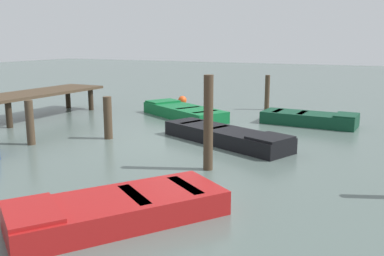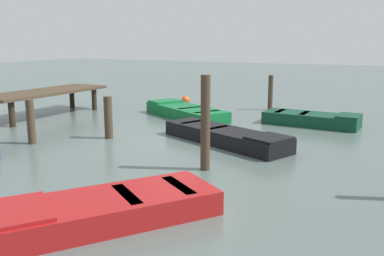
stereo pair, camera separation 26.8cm
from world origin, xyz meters
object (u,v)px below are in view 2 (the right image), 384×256
(dock_segment, at_px, (45,94))
(mooring_piling_near_right, at_px, (270,93))
(rowboat_dark_green, at_px, (312,119))
(mooring_piling_far_left, at_px, (31,122))
(mooring_piling_far_right, at_px, (108,118))
(rowboat_black, at_px, (226,136))
(mooring_piling_mid_right, at_px, (205,123))
(marker_buoy, at_px, (186,101))
(rowboat_red, at_px, (110,208))
(rowboat_green, at_px, (185,111))

(dock_segment, bearing_deg, mooring_piling_near_right, -52.53)
(mooring_piling_near_right, bearing_deg, rowboat_dark_green, -138.44)
(mooring_piling_far_left, bearing_deg, mooring_piling_far_right, -44.43)
(rowboat_black, bearing_deg, mooring_piling_mid_right, -55.01)
(mooring_piling_far_left, bearing_deg, marker_buoy, -5.33)
(rowboat_red, xyz_separation_m, mooring_piling_mid_right, (3.14, -0.16, 0.83))
(rowboat_red, relative_size, mooring_piling_far_right, 2.85)
(mooring_piling_mid_right, bearing_deg, mooring_piling_far_left, 90.00)
(dock_segment, distance_m, mooring_piling_far_left, 4.50)
(rowboat_green, height_order, mooring_piling_far_right, mooring_piling_far_right)
(rowboat_green, xyz_separation_m, marker_buoy, (2.12, 1.12, 0.07))
(rowboat_green, relative_size, rowboat_red, 1.12)
(mooring_piling_far_right, distance_m, marker_buoy, 6.20)
(marker_buoy, bearing_deg, rowboat_black, -142.37)
(mooring_piling_far_left, xyz_separation_m, mooring_piling_far_right, (1.49, -1.47, 0.00))
(rowboat_red, relative_size, marker_buoy, 7.26)
(rowboat_green, relative_size, rowboat_dark_green, 1.24)
(marker_buoy, bearing_deg, mooring_piling_far_right, -173.03)
(rowboat_red, distance_m, mooring_piling_far_right, 5.90)
(dock_segment, distance_m, rowboat_black, 7.75)
(rowboat_green, height_order, rowboat_black, same)
(mooring_piling_far_left, xyz_separation_m, mooring_piling_mid_right, (-0.00, -5.26, 0.43))
(mooring_piling_far_left, bearing_deg, rowboat_black, -62.69)
(dock_segment, distance_m, rowboat_green, 5.26)
(mooring_piling_far_left, distance_m, mooring_piling_near_right, 9.51)
(mooring_piling_far_left, bearing_deg, rowboat_dark_green, -45.81)
(rowboat_red, bearing_deg, mooring_piling_mid_right, -147.97)
(marker_buoy, bearing_deg, mooring_piling_mid_right, -149.25)
(rowboat_dark_green, relative_size, rowboat_red, 0.90)
(mooring_piling_far_right, bearing_deg, marker_buoy, 6.97)
(mooring_piling_mid_right, bearing_deg, dock_segment, 67.50)
(rowboat_red, bearing_deg, mooring_piling_near_right, -140.10)
(rowboat_dark_green, height_order, mooring_piling_mid_right, mooring_piling_mid_right)
(dock_segment, xyz_separation_m, mooring_piling_mid_right, (-3.40, -8.20, 0.21))
(dock_segment, xyz_separation_m, marker_buoy, (4.25, -3.65, -0.55))
(dock_segment, distance_m, mooring_piling_near_right, 8.74)
(rowboat_green, distance_m, mooring_piling_mid_right, 6.56)
(rowboat_dark_green, distance_m, rowboat_red, 9.33)
(rowboat_dark_green, distance_m, rowboat_black, 3.99)
(rowboat_dark_green, bearing_deg, mooring_piling_far_left, -132.76)
(rowboat_dark_green, distance_m, mooring_piling_far_right, 6.69)
(rowboat_black, bearing_deg, rowboat_red, -63.59)
(dock_segment, xyz_separation_m, mooring_piling_far_right, (-1.90, -4.41, -0.22))
(rowboat_red, bearing_deg, rowboat_green, -124.34)
(rowboat_red, relative_size, mooring_piling_near_right, 2.48)
(mooring_piling_far_left, xyz_separation_m, marker_buoy, (7.64, -0.71, -0.32))
(rowboat_dark_green, height_order, mooring_piling_near_right, mooring_piling_near_right)
(rowboat_green, bearing_deg, rowboat_red, 139.81)
(rowboat_green, bearing_deg, marker_buoy, -33.03)
(rowboat_green, relative_size, marker_buoy, 8.10)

